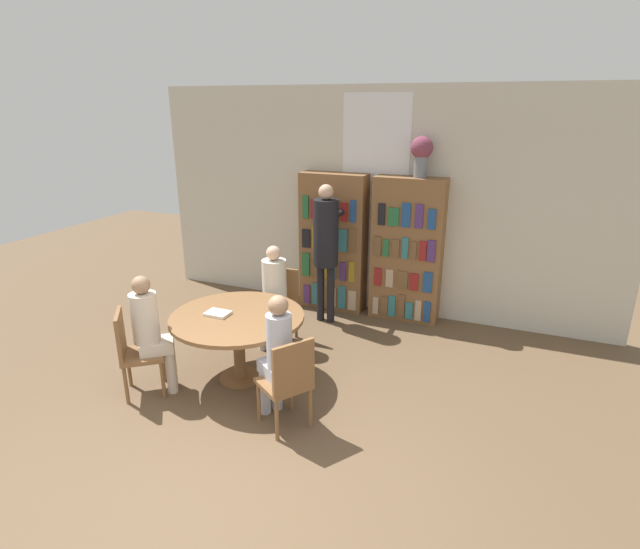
{
  "coord_description": "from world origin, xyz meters",
  "views": [
    {
      "loc": [
        1.85,
        -2.47,
        2.78
      ],
      "look_at": [
        -0.06,
        2.15,
        1.05
      ],
      "focal_mm": 28.0,
      "sensor_mm": 36.0,
      "label": 1
    }
  ],
  "objects_px": {
    "flower_vase": "(421,152)",
    "reading_table": "(238,325)",
    "chair_near_camera": "(134,349)",
    "chair_far_side": "(288,380)",
    "chair_left_side": "(280,301)",
    "librarian_standing": "(326,239)",
    "bookshelf_right": "(407,251)",
    "seated_reader_right": "(277,352)",
    "seated_reader_back": "(151,328)",
    "bookshelf_left": "(333,243)",
    "seated_reader_left": "(273,290)"
  },
  "relations": [
    {
      "from": "flower_vase",
      "to": "chair_far_side",
      "type": "relative_size",
      "value": 0.56
    },
    {
      "from": "bookshelf_right",
      "to": "chair_far_side",
      "type": "relative_size",
      "value": 2.13
    },
    {
      "from": "chair_left_side",
      "to": "seated_reader_back",
      "type": "distance_m",
      "value": 1.67
    },
    {
      "from": "flower_vase",
      "to": "librarian_standing",
      "type": "bearing_deg",
      "value": -154.14
    },
    {
      "from": "bookshelf_right",
      "to": "reading_table",
      "type": "bearing_deg",
      "value": -118.52
    },
    {
      "from": "reading_table",
      "to": "chair_left_side",
      "type": "bearing_deg",
      "value": 91.93
    },
    {
      "from": "seated_reader_right",
      "to": "librarian_standing",
      "type": "xyz_separation_m",
      "value": [
        -0.41,
        2.2,
        0.45
      ]
    },
    {
      "from": "bookshelf_right",
      "to": "flower_vase",
      "type": "bearing_deg",
      "value": 2.32
    },
    {
      "from": "bookshelf_right",
      "to": "chair_near_camera",
      "type": "relative_size",
      "value": 2.13
    },
    {
      "from": "reading_table",
      "to": "seated_reader_left",
      "type": "xyz_separation_m",
      "value": [
        -0.03,
        0.84,
        0.07
      ]
    },
    {
      "from": "chair_near_camera",
      "to": "librarian_standing",
      "type": "xyz_separation_m",
      "value": [
        1.08,
        2.36,
        0.64
      ]
    },
    {
      "from": "chair_near_camera",
      "to": "seated_reader_left",
      "type": "bearing_deg",
      "value": 114.22
    },
    {
      "from": "bookshelf_right",
      "to": "chair_left_side",
      "type": "height_order",
      "value": "bookshelf_right"
    },
    {
      "from": "bookshelf_left",
      "to": "chair_left_side",
      "type": "xyz_separation_m",
      "value": [
        -0.22,
        -1.22,
        -0.45
      ]
    },
    {
      "from": "seated_reader_back",
      "to": "librarian_standing",
      "type": "height_order",
      "value": "librarian_standing"
    },
    {
      "from": "flower_vase",
      "to": "chair_left_side",
      "type": "distance_m",
      "value": 2.5
    },
    {
      "from": "chair_left_side",
      "to": "librarian_standing",
      "type": "relative_size",
      "value": 0.49
    },
    {
      "from": "flower_vase",
      "to": "seated_reader_left",
      "type": "bearing_deg",
      "value": -134.0
    },
    {
      "from": "chair_near_camera",
      "to": "chair_left_side",
      "type": "relative_size",
      "value": 1.0
    },
    {
      "from": "flower_vase",
      "to": "seated_reader_back",
      "type": "xyz_separation_m",
      "value": [
        -1.99,
        -2.76,
        -1.5
      ]
    },
    {
      "from": "chair_far_side",
      "to": "seated_reader_right",
      "type": "height_order",
      "value": "seated_reader_right"
    },
    {
      "from": "chair_far_side",
      "to": "seated_reader_left",
      "type": "bearing_deg",
      "value": 65.78
    },
    {
      "from": "chair_left_side",
      "to": "seated_reader_back",
      "type": "relative_size",
      "value": 0.72
    },
    {
      "from": "reading_table",
      "to": "librarian_standing",
      "type": "height_order",
      "value": "librarian_standing"
    },
    {
      "from": "chair_near_camera",
      "to": "seated_reader_right",
      "type": "relative_size",
      "value": 0.72
    },
    {
      "from": "bookshelf_left",
      "to": "chair_left_side",
      "type": "bearing_deg",
      "value": -100.36
    },
    {
      "from": "bookshelf_right",
      "to": "chair_far_side",
      "type": "bearing_deg",
      "value": -97.52
    },
    {
      "from": "seated_reader_left",
      "to": "seated_reader_right",
      "type": "xyz_separation_m",
      "value": [
        0.72,
        -1.31,
        -0.02
      ]
    },
    {
      "from": "bookshelf_right",
      "to": "bookshelf_left",
      "type": "bearing_deg",
      "value": -179.98
    },
    {
      "from": "bookshelf_left",
      "to": "reading_table",
      "type": "bearing_deg",
      "value": -94.81
    },
    {
      "from": "flower_vase",
      "to": "chair_near_camera",
      "type": "distance_m",
      "value": 3.96
    },
    {
      "from": "chair_left_side",
      "to": "librarian_standing",
      "type": "xyz_separation_m",
      "value": [
        0.31,
        0.72,
        0.64
      ]
    },
    {
      "from": "flower_vase",
      "to": "seated_reader_back",
      "type": "distance_m",
      "value": 3.72
    },
    {
      "from": "bookshelf_right",
      "to": "seated_reader_back",
      "type": "height_order",
      "value": "bookshelf_right"
    },
    {
      "from": "flower_vase",
      "to": "chair_left_side",
      "type": "height_order",
      "value": "flower_vase"
    },
    {
      "from": "reading_table",
      "to": "chair_left_side",
      "type": "xyz_separation_m",
      "value": [
        -0.03,
        1.02,
        -0.13
      ]
    },
    {
      "from": "chair_far_side",
      "to": "seated_reader_left",
      "type": "xyz_separation_m",
      "value": [
        -0.87,
        1.41,
        0.21
      ]
    },
    {
      "from": "flower_vase",
      "to": "reading_table",
      "type": "relative_size",
      "value": 0.37
    },
    {
      "from": "chair_near_camera",
      "to": "seated_reader_right",
      "type": "height_order",
      "value": "seated_reader_right"
    },
    {
      "from": "flower_vase",
      "to": "seated_reader_left",
      "type": "xyz_separation_m",
      "value": [
        -1.35,
        -1.4,
        -1.5
      ]
    },
    {
      "from": "bookshelf_left",
      "to": "seated_reader_back",
      "type": "xyz_separation_m",
      "value": [
        -0.85,
        -2.75,
        -0.25
      ]
    },
    {
      "from": "flower_vase",
      "to": "librarian_standing",
      "type": "xyz_separation_m",
      "value": [
        -1.04,
        -0.51,
        -1.07
      ]
    },
    {
      "from": "reading_table",
      "to": "chair_near_camera",
      "type": "height_order",
      "value": "chair_near_camera"
    },
    {
      "from": "seated_reader_right",
      "to": "librarian_standing",
      "type": "relative_size",
      "value": 0.68
    },
    {
      "from": "chair_near_camera",
      "to": "chair_far_side",
      "type": "distance_m",
      "value": 1.65
    },
    {
      "from": "seated_reader_right",
      "to": "librarian_standing",
      "type": "bearing_deg",
      "value": 44.66
    },
    {
      "from": "flower_vase",
      "to": "seated_reader_back",
      "type": "bearing_deg",
      "value": -125.74
    },
    {
      "from": "librarian_standing",
      "to": "chair_far_side",
      "type": "bearing_deg",
      "value": -76.2
    },
    {
      "from": "bookshelf_right",
      "to": "seated_reader_back",
      "type": "bearing_deg",
      "value": -124.3
    },
    {
      "from": "seated_reader_right",
      "to": "seated_reader_back",
      "type": "relative_size",
      "value": 1.0
    }
  ]
}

